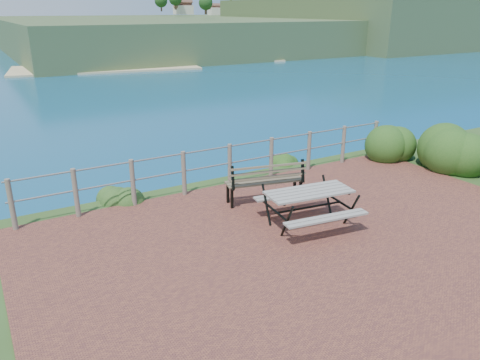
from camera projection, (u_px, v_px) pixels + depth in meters
name	position (u px, v px, depth m)	size (l,w,h in m)	color
ground	(322.00, 245.00, 8.23)	(10.00, 7.00, 0.12)	brown
safety_railing	(230.00, 163.00, 10.75)	(9.40, 0.10, 1.00)	#6B5B4C
distant_bay	(330.00, 19.00, 254.87)	(290.00, 232.36, 24.00)	#3A542A
picnic_table	(308.00, 204.00, 8.82)	(1.70, 1.41, 0.69)	gray
park_bench	(265.00, 175.00, 9.85)	(1.71, 0.78, 0.94)	brown
shrub_right_front	(453.00, 169.00, 12.09)	(1.37, 1.37, 1.94)	#194A16
shrub_right_edge	(387.00, 157.00, 13.10)	(1.13, 1.13, 1.61)	#194A16
shrub_lip_west	(115.00, 199.00, 10.20)	(0.86, 0.86, 0.64)	#274F1D
shrub_lip_east	(285.00, 162.00, 12.64)	(0.70, 0.70, 0.41)	#194A16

